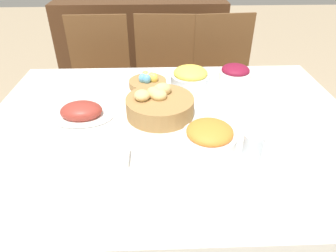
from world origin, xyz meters
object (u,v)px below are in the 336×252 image
at_px(bread_basket, 159,105).
at_px(chair_far_left, 101,84).
at_px(beet_salad_bowl, 235,75).
at_px(chair_far_center, 165,83).
at_px(sideboard, 143,55).
at_px(spoon, 243,189).
at_px(fork, 139,192).
at_px(ham_platter, 81,112).
at_px(egg_basket, 148,82).
at_px(dinner_plate, 187,190).
at_px(knife, 234,189).
at_px(carrot_bowl, 209,137).
at_px(drinking_cup, 253,146).
at_px(pineapple_bowl, 190,76).
at_px(chair_far_right, 224,82).
at_px(butter_dish, 110,157).

bearing_deg(bread_basket, chair_far_left, 116.07).
bearing_deg(beet_salad_bowl, chair_far_center, 122.14).
distance_m(sideboard, spoon, 2.07).
bearing_deg(chair_far_left, sideboard, 67.34).
xyz_separation_m(fork, spoon, (0.32, 0.00, 0.00)).
relative_size(chair_far_left, ham_platter, 3.57).
height_order(chair_far_center, egg_basket, chair_far_center).
relative_size(bread_basket, dinner_plate, 1.19).
relative_size(dinner_plate, knife, 1.36).
distance_m(carrot_bowl, drinking_cup, 0.16).
xyz_separation_m(chair_far_center, pineapple_bowl, (0.12, -0.54, 0.29)).
bearing_deg(chair_far_left, beet_salad_bowl, -35.94).
bearing_deg(chair_far_left, bread_basket, -65.40).
xyz_separation_m(chair_far_left, pineapple_bowl, (0.58, -0.54, 0.29)).
height_order(sideboard, fork, sideboard).
distance_m(chair_far_left, spoon, 1.49).
xyz_separation_m(bread_basket, fork, (-0.07, -0.46, -0.04)).
bearing_deg(pineapple_bowl, chair_far_right, 59.99).
bearing_deg(ham_platter, knife, -39.04).
bearing_deg(drinking_cup, knife, -121.53).
xyz_separation_m(egg_basket, beet_salad_bowl, (0.44, 0.02, 0.02)).
xyz_separation_m(beet_salad_bowl, dinner_plate, (-0.31, -0.75, -0.04)).
xyz_separation_m(knife, drinking_cup, (0.10, 0.16, 0.05)).
distance_m(knife, drinking_cup, 0.19).
relative_size(pineapple_bowl, carrot_bowl, 1.02).
bearing_deg(butter_dish, chair_far_left, 101.65).
height_order(carrot_bowl, beet_salad_bowl, beet_salad_bowl).
xyz_separation_m(chair_far_center, drinking_cup, (0.28, -1.15, 0.30)).
bearing_deg(chair_far_left, drinking_cup, -58.91).
bearing_deg(ham_platter, pineapple_bowl, 32.57).
bearing_deg(bread_basket, dinner_plate, -80.50).
bearing_deg(pineapple_bowl, ham_platter, -147.43).
xyz_separation_m(chair_far_center, carrot_bowl, (0.13, -1.08, 0.30)).
bearing_deg(carrot_bowl, chair_far_right, 74.70).
bearing_deg(carrot_bowl, egg_basket, 114.23).
bearing_deg(knife, drinking_cup, 57.00).
bearing_deg(pineapple_bowl, chair_far_left, 136.95).
bearing_deg(butter_dish, beet_salad_bowl, 46.65).
distance_m(bread_basket, fork, 0.47).
distance_m(chair_far_left, carrot_bowl, 1.27).
distance_m(bread_basket, drinking_cup, 0.44).
height_order(sideboard, dinner_plate, sideboard).
bearing_deg(chair_far_right, chair_far_center, 174.95).
height_order(pineapple_bowl, dinner_plate, pineapple_bowl).
xyz_separation_m(pineapple_bowl, fork, (-0.23, -0.77, -0.04)).
relative_size(pineapple_bowl, knife, 1.14).
bearing_deg(egg_basket, bread_basket, -78.86).
height_order(chair_far_center, spoon, chair_far_center).
bearing_deg(egg_basket, sideboard, 93.89).
bearing_deg(drinking_cup, bread_basket, 136.50).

